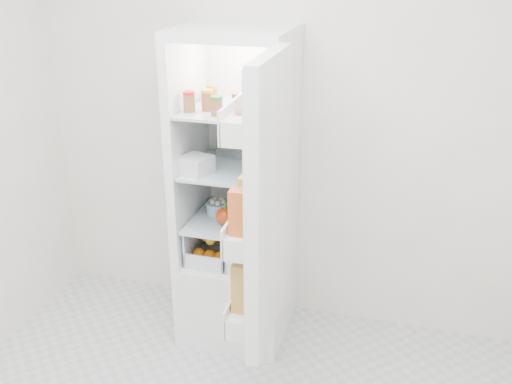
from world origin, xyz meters
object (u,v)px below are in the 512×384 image
(mushroom_bowl, at_px, (218,208))
(fridge_door, at_px, (262,209))
(refrigerator, at_px, (240,226))
(red_cabbage, at_px, (243,199))

(mushroom_bowl, relative_size, fridge_door, 0.10)
(refrigerator, xyz_separation_m, fridge_door, (0.31, -0.64, 0.43))
(red_cabbage, xyz_separation_m, fridge_door, (0.30, -0.68, 0.27))
(refrigerator, height_order, fridge_door, refrigerator)
(red_cabbage, bearing_deg, mushroom_bowl, -153.44)
(fridge_door, bearing_deg, refrigerator, 24.09)
(refrigerator, distance_m, mushroom_bowl, 0.17)
(red_cabbage, relative_size, fridge_door, 0.12)
(refrigerator, height_order, mushroom_bowl, refrigerator)
(refrigerator, height_order, red_cabbage, refrigerator)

